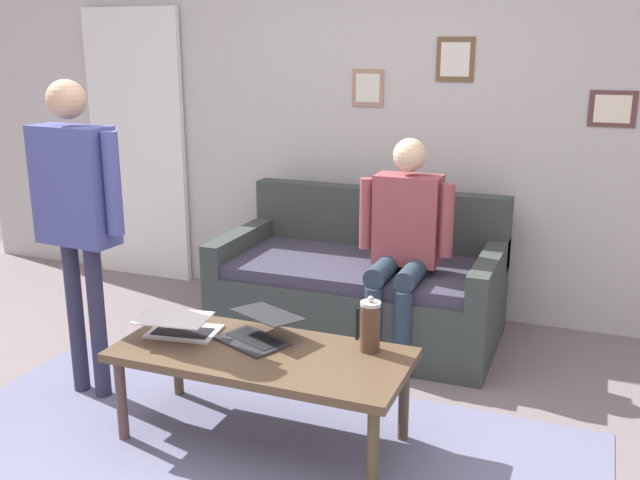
# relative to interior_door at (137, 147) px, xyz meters

# --- Properties ---
(ground_plane) EXTENTS (7.68, 7.68, 0.00)m
(ground_plane) POSITION_rel_interior_door_xyz_m (-2.01, 2.11, -1.02)
(ground_plane) COLOR slate
(area_rug) EXTENTS (3.07, 1.48, 0.01)m
(area_rug) POSITION_rel_interior_door_xyz_m (-1.97, 2.00, -1.02)
(area_rug) COLOR slate
(area_rug) RESTS_ON ground_plane
(back_wall) EXTENTS (7.04, 0.11, 2.70)m
(back_wall) POSITION_rel_interior_door_xyz_m (-2.01, -0.09, 0.33)
(back_wall) COLOR #B7B7B4
(back_wall) RESTS_ON ground_plane
(interior_door) EXTENTS (0.82, 0.09, 2.05)m
(interior_door) POSITION_rel_interior_door_xyz_m (0.00, 0.00, 0.00)
(interior_door) COLOR silver
(interior_door) RESTS_ON ground_plane
(couch) EXTENTS (1.71, 0.92, 0.88)m
(couch) POSITION_rel_interior_door_xyz_m (-1.99, 0.52, -0.72)
(couch) COLOR #353D38
(couch) RESTS_ON ground_plane
(coffee_table) EXTENTS (1.34, 0.60, 0.45)m
(coffee_table) POSITION_rel_interior_door_xyz_m (-1.97, 1.90, -0.62)
(coffee_table) COLOR brown
(coffee_table) RESTS_ON ground_plane
(laptop_left) EXTENTS (0.37, 0.37, 0.12)m
(laptop_left) POSITION_rel_interior_door_xyz_m (-1.53, 1.88, -0.53)
(laptop_left) COLOR silver
(laptop_left) RESTS_ON coffee_table
(laptop_center) EXTENTS (0.42, 0.41, 0.12)m
(laptop_center) POSITION_rel_interior_door_xyz_m (-1.90, 1.80, -0.53)
(laptop_center) COLOR #28282D
(laptop_center) RESTS_ON coffee_table
(french_press) EXTENTS (0.11, 0.09, 0.26)m
(french_press) POSITION_rel_interior_door_xyz_m (-2.42, 1.71, -0.46)
(french_press) COLOR #4C3323
(french_press) RESTS_ON coffee_table
(person_standing) EXTENTS (0.58, 0.21, 1.63)m
(person_standing) POSITION_rel_interior_door_xyz_m (-0.92, 1.81, 0.02)
(person_standing) COLOR #2C2D45
(person_standing) RESTS_ON ground_plane
(person_seated) EXTENTS (0.55, 0.51, 1.28)m
(person_seated) POSITION_rel_interior_door_xyz_m (-2.31, 0.75, -0.30)
(person_seated) COLOR #263545
(person_seated) RESTS_ON ground_plane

